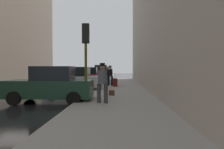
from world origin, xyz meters
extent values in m
plane|color=black|center=(0.00, 0.00, 0.00)|extent=(120.00, 120.00, 0.00)
cube|color=gray|center=(6.00, 0.00, 0.07)|extent=(4.00, 40.00, 0.15)
cube|color=#193828|center=(2.60, -1.84, 0.69)|extent=(4.23, 1.90, 0.84)
cube|color=black|center=(2.80, -1.84, 1.44)|extent=(1.91, 1.59, 0.70)
cylinder|color=black|center=(1.22, -0.94, 0.32)|extent=(0.64, 0.23, 0.64)
cylinder|color=black|center=(1.25, -2.78, 0.32)|extent=(0.64, 0.23, 0.64)
cylinder|color=black|center=(3.95, -0.90, 0.32)|extent=(0.64, 0.23, 0.64)
cylinder|color=black|center=(3.98, -2.74, 0.32)|extent=(0.64, 0.23, 0.64)
cube|color=#B7BABF|center=(2.60, 3.73, 0.69)|extent=(4.25, 1.97, 0.84)
cube|color=black|center=(2.80, 3.72, 1.44)|extent=(1.94, 1.62, 0.70)
cylinder|color=black|center=(1.26, 4.69, 0.32)|extent=(0.65, 0.24, 0.64)
cylinder|color=black|center=(1.21, 2.85, 0.32)|extent=(0.65, 0.24, 0.64)
cylinder|color=black|center=(3.99, 4.61, 0.32)|extent=(0.65, 0.24, 0.64)
cylinder|color=black|center=(3.94, 2.77, 0.32)|extent=(0.65, 0.24, 0.64)
cube|color=#B2191E|center=(2.60, 9.63, 0.69)|extent=(4.25, 1.97, 0.84)
cube|color=black|center=(2.80, 9.64, 1.44)|extent=(1.94, 1.62, 0.70)
cylinder|color=black|center=(1.21, 10.51, 0.32)|extent=(0.65, 0.24, 0.64)
cylinder|color=black|center=(1.26, 8.67, 0.32)|extent=(0.65, 0.24, 0.64)
cylinder|color=black|center=(3.94, 10.59, 0.32)|extent=(0.65, 0.24, 0.64)
cylinder|color=black|center=(3.99, 8.75, 0.32)|extent=(0.65, 0.24, 0.64)
cube|color=slate|center=(2.60, 15.30, 0.69)|extent=(4.22, 1.90, 0.84)
cube|color=black|center=(2.80, 15.30, 1.44)|extent=(1.91, 1.59, 0.70)
cylinder|color=black|center=(1.25, 16.24, 0.32)|extent=(0.64, 0.23, 0.64)
cylinder|color=black|center=(1.22, 14.40, 0.32)|extent=(0.64, 0.23, 0.64)
cylinder|color=black|center=(3.98, 16.21, 0.32)|extent=(0.64, 0.23, 0.64)
cylinder|color=black|center=(3.95, 14.37, 0.32)|extent=(0.64, 0.23, 0.64)
cube|color=navy|center=(2.60, 20.55, 0.69)|extent=(4.22, 1.89, 0.84)
cube|color=black|center=(2.80, 20.55, 1.44)|extent=(1.91, 1.59, 0.70)
cylinder|color=black|center=(1.22, 21.45, 0.32)|extent=(0.64, 0.23, 0.64)
cylinder|color=black|center=(1.25, 19.61, 0.32)|extent=(0.64, 0.23, 0.64)
cylinder|color=black|center=(3.95, 21.48, 0.32)|extent=(0.64, 0.23, 0.64)
cylinder|color=black|center=(3.98, 19.65, 0.32)|extent=(0.64, 0.23, 0.64)
cube|color=silver|center=(2.60, 25.77, 0.82)|extent=(4.65, 1.96, 1.10)
cube|color=black|center=(2.80, 25.77, 1.80)|extent=(2.11, 1.62, 0.90)
cylinder|color=black|center=(1.13, 26.73, 0.32)|extent=(0.65, 0.24, 0.64)
cylinder|color=black|center=(1.08, 24.89, 0.32)|extent=(0.65, 0.24, 0.64)
cylinder|color=black|center=(4.12, 26.66, 0.32)|extent=(0.65, 0.24, 0.64)
cylinder|color=black|center=(4.07, 24.82, 0.32)|extent=(0.65, 0.24, 0.64)
cylinder|color=red|center=(4.45, 5.67, 0.43)|extent=(0.22, 0.22, 0.55)
sphere|color=red|center=(4.45, 5.67, 0.76)|extent=(0.20, 0.20, 0.20)
cylinder|color=red|center=(4.29, 5.67, 0.45)|extent=(0.10, 0.09, 0.09)
cylinder|color=red|center=(4.61, 5.67, 0.45)|extent=(0.10, 0.09, 0.09)
cylinder|color=#514C0F|center=(4.50, -2.43, 1.95)|extent=(0.12, 0.12, 3.60)
cube|color=black|center=(4.50, -2.43, 3.30)|extent=(0.32, 0.24, 0.90)
sphere|color=red|center=(4.50, -2.29, 3.58)|extent=(0.14, 0.14, 0.14)
sphere|color=yellow|center=(4.50, -2.29, 3.30)|extent=(0.14, 0.14, 0.14)
sphere|color=green|center=(4.50, -2.29, 3.02)|extent=(0.14, 0.14, 0.14)
cylinder|color=black|center=(5.08, 6.69, 0.57)|extent=(0.20, 0.20, 0.85)
cylinder|color=black|center=(5.40, 6.72, 0.57)|extent=(0.20, 0.20, 0.85)
cylinder|color=black|center=(5.24, 6.71, 1.31)|extent=(0.44, 0.44, 0.62)
sphere|color=beige|center=(5.24, 6.71, 1.74)|extent=(0.24, 0.24, 0.24)
cylinder|color=black|center=(5.24, 6.71, 1.81)|extent=(0.34, 0.34, 0.02)
cylinder|color=black|center=(5.24, 6.71, 1.87)|extent=(0.23, 0.23, 0.11)
cylinder|color=#728CB2|center=(4.82, 7.55, 0.57)|extent=(0.20, 0.20, 0.85)
cylinder|color=#728CB2|center=(5.13, 7.59, 0.57)|extent=(0.20, 0.20, 0.85)
cylinder|color=black|center=(4.97, 7.57, 1.31)|extent=(0.45, 0.45, 0.62)
sphere|color=#997051|center=(4.97, 7.57, 1.74)|extent=(0.24, 0.24, 0.24)
cylinder|color=#333338|center=(5.46, -2.89, 0.57)|extent=(0.21, 0.21, 0.85)
cylinder|color=#333338|center=(5.15, -2.83, 0.57)|extent=(0.21, 0.21, 0.85)
cylinder|color=#4C5156|center=(5.30, -2.86, 1.31)|extent=(0.47, 0.47, 0.62)
sphere|color=#997051|center=(5.30, -2.86, 1.74)|extent=(0.24, 0.24, 0.24)
cylinder|color=black|center=(5.30, -2.86, 1.81)|extent=(0.34, 0.34, 0.02)
cylinder|color=black|center=(5.30, -2.86, 1.87)|extent=(0.23, 0.23, 0.11)
cube|color=#591414|center=(5.69, 5.97, 0.49)|extent=(0.42, 0.60, 0.68)
cylinder|color=#333333|center=(5.69, 5.97, 1.01)|extent=(0.02, 0.02, 0.36)
cube|color=#472D19|center=(5.62, -0.04, 0.29)|extent=(0.32, 0.44, 0.28)
camera|label=1|loc=(6.07, -12.50, 1.70)|focal=35.00mm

